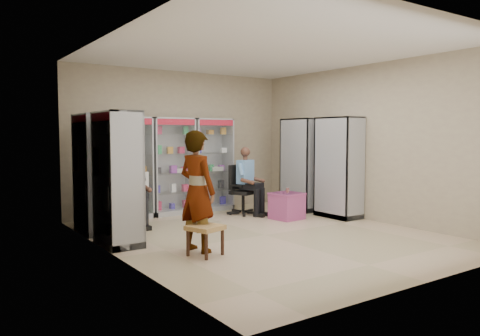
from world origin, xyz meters
TOP-DOWN VIEW (x-y plane):
  - floor at (0.00, 0.00)m, footprint 6.00×6.00m
  - room_shell at (0.00, 0.00)m, footprint 5.02×6.02m
  - cabinet_back_left at (-1.30, 2.73)m, footprint 0.90×0.50m
  - cabinet_back_mid at (-0.35, 2.73)m, footprint 0.90×0.50m
  - cabinet_back_right at (0.60, 2.73)m, footprint 0.90×0.50m
  - cabinet_right_far at (2.23, 1.60)m, footprint 0.90×0.50m
  - cabinet_right_near at (2.23, 0.50)m, footprint 0.90×0.50m
  - cabinet_left_far at (-2.23, 1.80)m, footprint 0.90×0.50m
  - cabinet_left_near at (-2.23, 0.70)m, footprint 0.90×0.50m
  - wooden_chair at (-1.55, 2.00)m, footprint 0.42×0.42m
  - seated_customer at (-1.55, 1.95)m, footprint 0.44×0.60m
  - office_chair at (0.86, 1.87)m, footprint 0.73×0.73m
  - seated_shopkeeper at (0.86, 1.82)m, footprint 0.63×0.72m
  - pink_trunk at (1.25, 0.92)m, footprint 0.59×0.57m
  - tea_glass at (1.30, 0.96)m, footprint 0.07×0.07m
  - woven_stool_a at (1.60, 1.36)m, footprint 0.50×0.50m
  - woven_stool_b at (-1.47, -0.57)m, footprint 0.53×0.53m
  - standing_man at (-1.44, -0.30)m, footprint 0.56×0.71m

SIDE VIEW (x-z plane):
  - floor at x=0.00m, z-range 0.00..0.00m
  - woven_stool_a at x=1.60m, z-range 0.00..0.41m
  - woven_stool_b at x=-1.47m, z-range 0.00..0.42m
  - pink_trunk at x=1.25m, z-range 0.00..0.52m
  - wooden_chair at x=-1.55m, z-range 0.00..0.94m
  - office_chair at x=0.86m, z-range 0.00..1.03m
  - tea_glass at x=1.30m, z-range 0.52..0.62m
  - seated_shopkeeper at x=0.86m, z-range 0.00..1.31m
  - seated_customer at x=-1.55m, z-range 0.00..1.34m
  - standing_man at x=-1.44m, z-range 0.00..1.71m
  - cabinet_back_left at x=-1.30m, z-range 0.00..2.00m
  - cabinet_back_mid at x=-0.35m, z-range 0.00..2.00m
  - cabinet_back_right at x=0.60m, z-range 0.00..2.00m
  - cabinet_right_far at x=2.23m, z-range 0.00..2.00m
  - cabinet_right_near at x=2.23m, z-range 0.00..2.00m
  - cabinet_left_far at x=-2.23m, z-range 0.00..2.00m
  - cabinet_left_near at x=-2.23m, z-range 0.00..2.00m
  - room_shell at x=0.00m, z-range 0.46..3.47m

